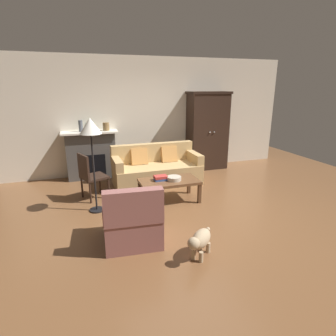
{
  "coord_description": "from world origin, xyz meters",
  "views": [
    {
      "loc": [
        -1.81,
        -4.24,
        2.12
      ],
      "look_at": [
        -0.16,
        0.74,
        0.55
      ],
      "focal_mm": 29.48,
      "sensor_mm": 36.0,
      "label": 1
    }
  ],
  "objects_px": {
    "book_stack": "(161,178)",
    "mantel_vase_jade": "(89,127)",
    "side_chair_wooden": "(90,174)",
    "fireplace": "(91,155)",
    "dog": "(200,240)",
    "couch": "(156,170)",
    "armoire": "(207,131)",
    "coffee_table": "(169,183)",
    "floor_lamp": "(91,132)",
    "fruit_bowl": "(174,178)",
    "mantel_vase_slate": "(81,126)",
    "mantel_vase_bronze": "(106,127)",
    "armchair_near_left": "(132,222)"
  },
  "relations": [
    {
      "from": "book_stack",
      "to": "mantel_vase_jade",
      "type": "height_order",
      "value": "mantel_vase_jade"
    },
    {
      "from": "side_chair_wooden",
      "to": "fireplace",
      "type": "bearing_deg",
      "value": 85.29
    },
    {
      "from": "side_chair_wooden",
      "to": "dog",
      "type": "distance_m",
      "value": 2.71
    },
    {
      "from": "mantel_vase_jade",
      "to": "fireplace",
      "type": "bearing_deg",
      "value": 90.0
    },
    {
      "from": "couch",
      "to": "dog",
      "type": "height_order",
      "value": "couch"
    },
    {
      "from": "armoire",
      "to": "mantel_vase_jade",
      "type": "height_order",
      "value": "armoire"
    },
    {
      "from": "book_stack",
      "to": "mantel_vase_jade",
      "type": "relative_size",
      "value": 1.29
    },
    {
      "from": "coffee_table",
      "to": "side_chair_wooden",
      "type": "relative_size",
      "value": 1.22
    },
    {
      "from": "couch",
      "to": "dog",
      "type": "relative_size",
      "value": 4.12
    },
    {
      "from": "floor_lamp",
      "to": "dog",
      "type": "distance_m",
      "value": 2.46
    },
    {
      "from": "armoire",
      "to": "book_stack",
      "type": "bearing_deg",
      "value": -135.52
    },
    {
      "from": "fruit_bowl",
      "to": "floor_lamp",
      "type": "distance_m",
      "value": 1.72
    },
    {
      "from": "mantel_vase_slate",
      "to": "side_chair_wooden",
      "type": "height_order",
      "value": "mantel_vase_slate"
    },
    {
      "from": "couch",
      "to": "side_chair_wooden",
      "type": "xyz_separation_m",
      "value": [
        -1.45,
        -0.48,
        0.19
      ]
    },
    {
      "from": "dog",
      "to": "side_chair_wooden",
      "type": "bearing_deg",
      "value": 116.46
    },
    {
      "from": "mantel_vase_bronze",
      "to": "armchair_near_left",
      "type": "distance_m",
      "value": 3.22
    },
    {
      "from": "coffee_table",
      "to": "armchair_near_left",
      "type": "bearing_deg",
      "value": -127.92
    },
    {
      "from": "armoire",
      "to": "mantel_vase_slate",
      "type": "xyz_separation_m",
      "value": [
        -3.13,
        0.06,
        0.25
      ]
    },
    {
      "from": "armoire",
      "to": "armchair_near_left",
      "type": "xyz_separation_m",
      "value": [
        -2.6,
        -3.04,
        -0.68
      ]
    },
    {
      "from": "armoire",
      "to": "couch",
      "type": "relative_size",
      "value": 1.03
    },
    {
      "from": "floor_lamp",
      "to": "dog",
      "type": "height_order",
      "value": "floor_lamp"
    },
    {
      "from": "couch",
      "to": "coffee_table",
      "type": "relative_size",
      "value": 1.75
    },
    {
      "from": "fruit_bowl",
      "to": "mantel_vase_jade",
      "type": "height_order",
      "value": "mantel_vase_jade"
    },
    {
      "from": "mantel_vase_jade",
      "to": "couch",
      "type": "bearing_deg",
      "value": -31.63
    },
    {
      "from": "mantel_vase_bronze",
      "to": "side_chair_wooden",
      "type": "distance_m",
      "value": 1.56
    },
    {
      "from": "fireplace",
      "to": "floor_lamp",
      "type": "bearing_deg",
      "value": -91.66
    },
    {
      "from": "floor_lamp",
      "to": "book_stack",
      "type": "bearing_deg",
      "value": 2.46
    },
    {
      "from": "book_stack",
      "to": "mantel_vase_slate",
      "type": "distance_m",
      "value": 2.39
    },
    {
      "from": "fireplace",
      "to": "side_chair_wooden",
      "type": "bearing_deg",
      "value": -94.71
    },
    {
      "from": "mantel_vase_slate",
      "to": "book_stack",
      "type": "bearing_deg",
      "value": -54.26
    },
    {
      "from": "mantel_vase_slate",
      "to": "armchair_near_left",
      "type": "distance_m",
      "value": 3.28
    },
    {
      "from": "armoire",
      "to": "couch",
      "type": "xyz_separation_m",
      "value": [
        -1.61,
        -0.77,
        -0.68
      ]
    },
    {
      "from": "couch",
      "to": "armchair_near_left",
      "type": "height_order",
      "value": "armchair_near_left"
    },
    {
      "from": "mantel_vase_jade",
      "to": "book_stack",
      "type": "bearing_deg",
      "value": -58.13
    },
    {
      "from": "fireplace",
      "to": "coffee_table",
      "type": "height_order",
      "value": "fireplace"
    },
    {
      "from": "couch",
      "to": "mantel_vase_jade",
      "type": "distance_m",
      "value": 1.82
    },
    {
      "from": "side_chair_wooden",
      "to": "dog",
      "type": "height_order",
      "value": "side_chair_wooden"
    },
    {
      "from": "coffee_table",
      "to": "side_chair_wooden",
      "type": "xyz_separation_m",
      "value": [
        -1.4,
        0.58,
        0.15
      ]
    },
    {
      "from": "armoire",
      "to": "mantel_vase_jade",
      "type": "bearing_deg",
      "value": 178.83
    },
    {
      "from": "mantel_vase_bronze",
      "to": "mantel_vase_jade",
      "type": "bearing_deg",
      "value": 180.0
    },
    {
      "from": "fruit_bowl",
      "to": "armchair_near_left",
      "type": "relative_size",
      "value": 0.31
    },
    {
      "from": "armoire",
      "to": "couch",
      "type": "distance_m",
      "value": 1.9
    },
    {
      "from": "couch",
      "to": "mantel_vase_slate",
      "type": "height_order",
      "value": "mantel_vase_slate"
    },
    {
      "from": "couch",
      "to": "coffee_table",
      "type": "xyz_separation_m",
      "value": [
        -0.05,
        -1.06,
        0.05
      ]
    },
    {
      "from": "mantel_vase_slate",
      "to": "side_chair_wooden",
      "type": "xyz_separation_m",
      "value": [
        0.07,
        -1.31,
        -0.74
      ]
    },
    {
      "from": "armchair_near_left",
      "to": "dog",
      "type": "distance_m",
      "value": 0.97
    },
    {
      "from": "mantel_vase_jade",
      "to": "armchair_near_left",
      "type": "xyz_separation_m",
      "value": [
        0.35,
        -3.1,
        -0.9
      ]
    },
    {
      "from": "fruit_bowl",
      "to": "dog",
      "type": "bearing_deg",
      "value": -99.0
    },
    {
      "from": "fireplace",
      "to": "couch",
      "type": "relative_size",
      "value": 0.65
    },
    {
      "from": "armoire",
      "to": "fireplace",
      "type": "bearing_deg",
      "value": 178.49
    }
  ]
}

